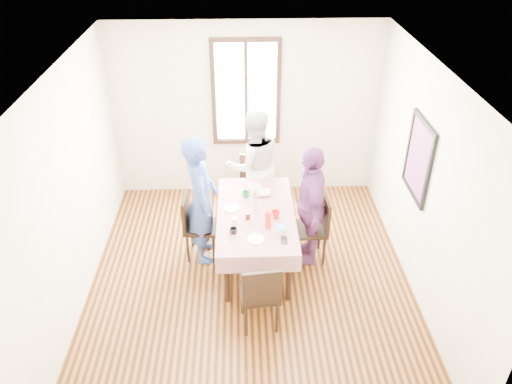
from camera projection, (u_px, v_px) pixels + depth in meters
ground at (250, 280)px, 6.32m from camera, size 4.50×4.50×0.00m
back_wall at (246, 111)px, 7.51m from camera, size 4.00×0.00×4.00m
right_wall at (426, 187)px, 5.66m from camera, size 0.00×4.50×4.50m
window_frame at (246, 93)px, 7.34m from camera, size 1.02×0.06×1.62m
window_pane at (246, 93)px, 7.35m from camera, size 0.90×0.02×1.50m
art_poster at (419, 159)px, 5.81m from camera, size 0.04×0.76×0.96m
dining_table at (256, 237)px, 6.46m from camera, size 0.85×1.61×0.75m
tablecloth at (256, 213)px, 6.26m from camera, size 0.97×1.73×0.01m
chair_left at (202, 227)px, 6.53m from camera, size 0.45×0.45×0.91m
chair_right at (310, 229)px, 6.48m from camera, size 0.43×0.43×0.91m
chair_far at (253, 188)px, 7.36m from camera, size 0.45×0.45×0.91m
chair_near at (259, 293)px, 5.48m from camera, size 0.46×0.46×0.91m
person_left at (201, 200)px, 6.31m from camera, size 0.48×0.68×1.74m
person_far at (253, 165)px, 7.13m from camera, size 0.96×0.84×1.70m
person_right at (310, 205)px, 6.29m from camera, size 0.41×0.97×1.65m
mug_black at (233, 231)px, 5.88m from camera, size 0.11×0.11×0.07m
mug_flag at (276, 215)px, 6.14m from camera, size 0.13×0.13×0.10m
mug_green at (246, 194)px, 6.56m from camera, size 0.13×0.13×0.08m
serving_bowl at (263, 193)px, 6.60m from camera, size 0.22×0.22×0.05m
juice_carton at (268, 219)px, 5.94m from camera, size 0.07×0.07×0.22m
butter_tub at (281, 230)px, 5.90m from camera, size 0.13×0.13×0.06m
jam_jar at (248, 216)px, 6.12m from camera, size 0.06×0.06×0.09m
drinking_glass at (234, 221)px, 6.02m from camera, size 0.06×0.06×0.09m
smartphone at (284, 240)px, 5.77m from camera, size 0.07×0.15×0.01m
flower_vase at (255, 204)px, 6.30m from camera, size 0.07×0.07×0.14m
plate_left at (231, 208)px, 6.35m from camera, size 0.20×0.20×0.01m
plate_far at (255, 187)px, 6.78m from camera, size 0.20×0.20×0.01m
plate_near at (256, 239)px, 5.79m from camera, size 0.20×0.20×0.01m
butter_lid at (281, 227)px, 5.88m from camera, size 0.12×0.12×0.01m
flower_bunch at (255, 196)px, 6.24m from camera, size 0.09×0.09×0.10m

